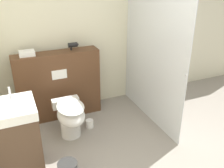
{
  "coord_description": "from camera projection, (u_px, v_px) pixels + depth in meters",
  "views": [
    {
      "loc": [
        -1.15,
        -1.71,
        2.18
      ],
      "look_at": [
        0.11,
        1.24,
        0.69
      ],
      "focal_mm": 40.0,
      "sensor_mm": 36.0,
      "label": 1
    }
  ],
  "objects": [
    {
      "name": "wall_back",
      "position": [
        84.0,
        33.0,
        3.97
      ],
      "size": [
        8.0,
        0.06,
        2.5
      ],
      "color": "beige",
      "rests_on": "ground_plane"
    },
    {
      "name": "partition_panel",
      "position": [
        59.0,
        85.0,
        3.87
      ],
      "size": [
        1.27,
        0.28,
        1.06
      ],
      "color": "#51331E",
      "rests_on": "ground_plane"
    },
    {
      "name": "shower_glass",
      "position": [
        152.0,
        53.0,
        3.61
      ],
      "size": [
        0.04,
        1.62,
        2.13
      ],
      "color": "silver",
      "rests_on": "ground_plane"
    },
    {
      "name": "toilet",
      "position": [
        70.0,
        117.0,
        3.42
      ],
      "size": [
        0.38,
        0.62,
        0.53
      ],
      "color": "white",
      "rests_on": "ground_plane"
    },
    {
      "name": "sink_vanity",
      "position": [
        19.0,
        140.0,
        2.76
      ],
      "size": [
        0.45,
        0.52,
        1.04
      ],
      "color": "#473323",
      "rests_on": "ground_plane"
    },
    {
      "name": "hair_drier",
      "position": [
        73.0,
        45.0,
        3.73
      ],
      "size": [
        0.16,
        0.07,
        0.11
      ],
      "color": "black",
      "rests_on": "partition_panel"
    },
    {
      "name": "folded_towel",
      "position": [
        27.0,
        53.0,
        3.49
      ],
      "size": [
        0.21,
        0.17,
        0.07
      ],
      "color": "white",
      "rests_on": "partition_panel"
    },
    {
      "name": "spare_toilet_roll",
      "position": [
        90.0,
        124.0,
        3.75
      ],
      "size": [
        0.11,
        0.11,
        0.12
      ],
      "color": "white",
      "rests_on": "ground_plane"
    }
  ]
}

